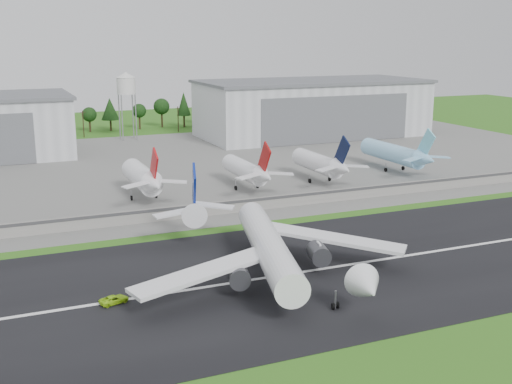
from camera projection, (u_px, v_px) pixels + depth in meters
name	position (u px, v px, depth m)	size (l,w,h in m)	color
ground	(368.00, 284.00, 118.04)	(600.00, 600.00, 0.00)	#216417
runway	(340.00, 266.00, 126.97)	(320.00, 60.00, 0.10)	black
runway_centerline	(340.00, 266.00, 126.96)	(220.00, 1.00, 0.02)	white
apron	(182.00, 166.00, 225.41)	(320.00, 150.00, 0.10)	slate
blast_fence	(253.00, 204.00, 166.81)	(240.00, 0.61, 3.50)	gray
hangar_east	(312.00, 108.00, 290.98)	(102.00, 47.00, 25.20)	silver
water_tower	(126.00, 83.00, 275.87)	(8.40, 8.40, 29.40)	#99999E
utility_poles	(133.00, 134.00, 297.00)	(230.00, 3.00, 12.00)	black
treeline	(126.00, 130.00, 310.43)	(320.00, 16.00, 22.00)	black
main_airliner	(270.00, 254.00, 119.59)	(55.51, 58.57, 18.17)	white
ground_vehicle	(114.00, 299.00, 109.12)	(2.34, 5.08, 1.41)	#9FDA19
parked_jet_red_a	(144.00, 178.00, 176.21)	(7.36, 31.29, 16.93)	white
parked_jet_red_b	(249.00, 171.00, 187.97)	(7.36, 31.29, 16.48)	white
parked_jet_navy	(322.00, 164.00, 197.25)	(7.36, 31.29, 16.67)	white
parked_jet_skyblue	(398.00, 154.00, 213.55)	(7.36, 37.29, 16.81)	#8FD0F8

